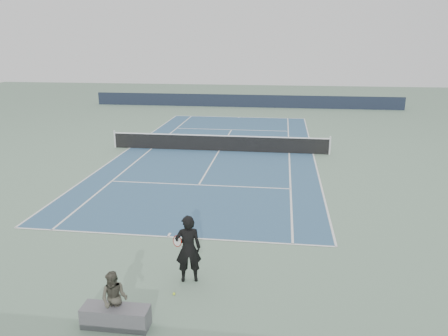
# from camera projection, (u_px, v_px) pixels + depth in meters

# --- Properties ---
(ground) EXTENTS (80.00, 80.00, 0.00)m
(ground) POSITION_uv_depth(u_px,v_px,m) (219.00, 151.00, 25.83)
(ground) COLOR slate
(court_surface) EXTENTS (10.97, 23.77, 0.01)m
(court_surface) POSITION_uv_depth(u_px,v_px,m) (219.00, 151.00, 25.83)
(court_surface) COLOR #335778
(court_surface) RESTS_ON ground
(tennis_net) EXTENTS (12.90, 0.10, 1.07)m
(tennis_net) POSITION_uv_depth(u_px,v_px,m) (219.00, 143.00, 25.69)
(tennis_net) COLOR silver
(tennis_net) RESTS_ON ground
(windscreen_far) EXTENTS (30.00, 0.25, 1.20)m
(windscreen_far) POSITION_uv_depth(u_px,v_px,m) (245.00, 101.00, 42.67)
(windscreen_far) COLOR black
(windscreen_far) RESTS_ON ground
(tennis_player) EXTENTS (0.86, 0.68, 1.91)m
(tennis_player) POSITION_uv_depth(u_px,v_px,m) (188.00, 249.00, 11.65)
(tennis_player) COLOR black
(tennis_player) RESTS_ON ground
(tennis_ball) EXTENTS (0.07, 0.07, 0.07)m
(tennis_ball) POSITION_uv_depth(u_px,v_px,m) (174.00, 294.00, 11.22)
(tennis_ball) COLOR #C0E32E
(tennis_ball) RESTS_ON ground
(spectator_bench) EXTENTS (1.55, 0.52, 1.37)m
(spectator_bench) POSITION_uv_depth(u_px,v_px,m) (115.00, 307.00, 9.87)
(spectator_bench) COLOR #5A595E
(spectator_bench) RESTS_ON ground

